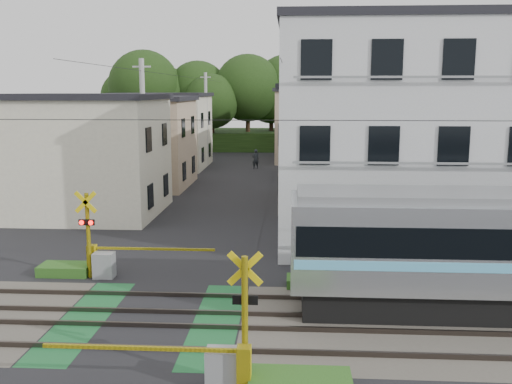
# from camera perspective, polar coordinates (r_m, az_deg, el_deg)

# --- Properties ---
(ground) EXTENTS (120.00, 120.00, 0.00)m
(ground) POSITION_cam_1_polar(r_m,az_deg,el_deg) (16.85, -10.55, -12.50)
(ground) COLOR black
(track_bed) EXTENTS (120.00, 120.00, 0.14)m
(track_bed) POSITION_cam_1_polar(r_m,az_deg,el_deg) (16.84, -10.55, -12.38)
(track_bed) COLOR #47423A
(track_bed) RESTS_ON ground
(crossing_signal_near) EXTENTS (4.74, 0.65, 3.09)m
(crossing_signal_near) POSITION_cam_1_polar(r_m,az_deg,el_deg) (12.84, -3.05, -16.33)
(crossing_signal_near) COLOR yellow
(crossing_signal_near) RESTS_ON ground
(crossing_signal_far) EXTENTS (4.74, 0.65, 3.09)m
(crossing_signal_far) POSITION_cam_1_polar(r_m,az_deg,el_deg) (20.64, -15.17, -6.35)
(crossing_signal_far) COLOR yellow
(crossing_signal_far) RESTS_ON ground
(apartment_block) EXTENTS (10.20, 8.36, 9.30)m
(apartment_block) POSITION_cam_1_polar(r_m,az_deg,el_deg) (25.05, 14.07, 5.72)
(apartment_block) COLOR silver
(apartment_block) RESTS_ON ground
(houses_row) EXTENTS (22.07, 31.35, 6.80)m
(houses_row) POSITION_cam_1_polar(r_m,az_deg,el_deg) (41.28, -1.61, 5.63)
(houses_row) COLOR beige
(houses_row) RESTS_ON ground
(tree_hill) EXTENTS (40.00, 12.85, 10.79)m
(tree_hill) POSITION_cam_1_polar(r_m,az_deg,el_deg) (63.54, 0.47, 9.22)
(tree_hill) COLOR #1D3511
(tree_hill) RESTS_ON ground
(catenary) EXTENTS (60.00, 5.04, 7.00)m
(catenary) POSITION_cam_1_polar(r_m,az_deg,el_deg) (15.49, 11.09, -0.24)
(catenary) COLOR #2D2D33
(catenary) RESTS_ON ground
(utility_poles) EXTENTS (7.90, 42.00, 8.00)m
(utility_poles) POSITION_cam_1_polar(r_m,az_deg,el_deg) (38.48, -3.96, 6.54)
(utility_poles) COLOR #A5A5A0
(utility_poles) RESTS_ON ground
(pedestrian) EXTENTS (0.70, 0.59, 1.64)m
(pedestrian) POSITION_cam_1_polar(r_m,az_deg,el_deg) (47.77, -0.05, 3.31)
(pedestrian) COLOR #23272B
(pedestrian) RESTS_ON ground
(weed_patches) EXTENTS (10.25, 8.80, 0.40)m
(weed_patches) POSITION_cam_1_polar(r_m,az_deg,el_deg) (16.37, -4.53, -12.34)
(weed_patches) COLOR #2D5E1E
(weed_patches) RESTS_ON ground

